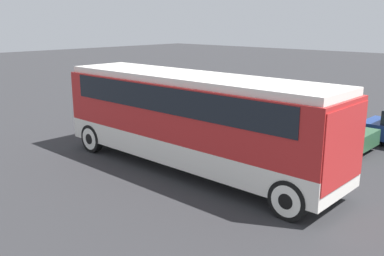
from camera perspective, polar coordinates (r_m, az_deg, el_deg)
ground_plane at (r=14.66m, az=0.00°, el=-5.53°), size 120.00×120.00×0.00m
tour_bus at (r=14.06m, az=0.29°, el=1.88°), size 10.47×2.56×3.24m
parked_car_near at (r=22.81m, az=2.93°, el=3.40°), size 4.11×1.94×1.42m
parked_car_far at (r=18.04m, az=16.52°, el=-0.09°), size 4.16×1.91×1.37m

